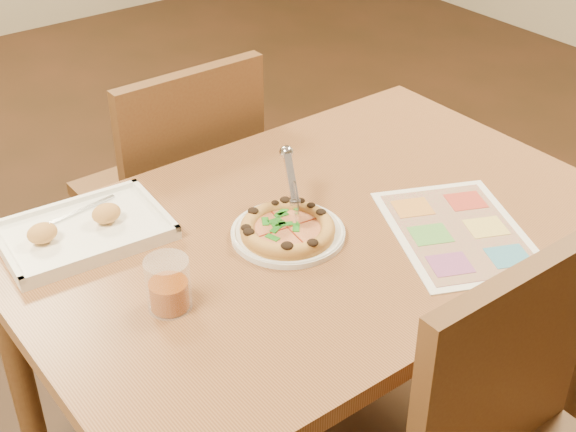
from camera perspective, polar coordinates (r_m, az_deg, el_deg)
dining_table at (r=1.77m, az=2.11°, el=-2.93°), size 1.30×0.85×0.72m
chair_far at (r=2.23m, az=-7.74°, el=2.93°), size 0.42×0.42×0.47m
plate at (r=1.68m, az=0.00°, el=-1.24°), size 0.30×0.30×0.01m
pizza at (r=1.66m, az=-0.03°, el=-0.94°), size 0.20×0.20×0.03m
pizza_cutter at (r=1.68m, az=0.31°, el=2.16°), size 0.10×0.16×0.10m
appetizer_tray at (r=1.73m, az=-14.38°, el=-1.09°), size 0.36×0.26×0.06m
glass_tumbler at (r=1.49m, az=-8.50°, el=-5.03°), size 0.08×0.08×0.10m
menu at (r=1.73m, az=12.02°, el=-1.09°), size 0.40×0.45×0.00m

